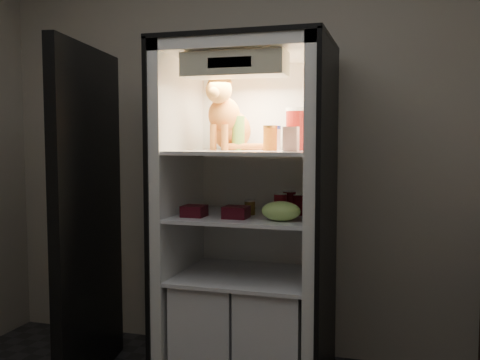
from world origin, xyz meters
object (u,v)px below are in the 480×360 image
object	(u,v)px
salsa_jar	(270,138)
berry_box_left	(194,211)
condiment_jar	(250,207)
soda_can_a	(289,203)
mayo_tub	(272,138)
tabby_cat	(228,121)
pepper_jar	(298,129)
cream_carton	(291,139)
berry_box_right	(236,212)
refrigerator	(249,239)
soda_can_c	(280,205)
parmesan_shaker	(238,133)
soda_can_b	(297,205)
grape_bag	(281,211)

from	to	relation	value
salsa_jar	berry_box_left	distance (m)	0.56
salsa_jar	condiment_jar	world-z (taller)	salsa_jar
soda_can_a	mayo_tub	bearing A→B (deg)	136.82
tabby_cat	pepper_jar	bearing A→B (deg)	7.25
cream_carton	berry_box_right	size ratio (longest dim) A/B	0.99
salsa_jar	condiment_jar	xyz separation A→B (m)	(-0.11, 0.01, -0.38)
refrigerator	tabby_cat	xyz separation A→B (m)	(-0.13, 0.02, 0.66)
salsa_jar	soda_can_c	bearing A→B (deg)	-27.80
refrigerator	soda_can_c	world-z (taller)	refrigerator
condiment_jar	berry_box_left	xyz separation A→B (m)	(-0.27, -0.15, -0.01)
salsa_jar	berry_box_left	xyz separation A→B (m)	(-0.38, -0.14, -0.39)
mayo_tub	berry_box_right	distance (m)	0.51
cream_carton	parmesan_shaker	bearing A→B (deg)	150.09
refrigerator	berry_box_left	distance (m)	0.37
mayo_tub	soda_can_b	bearing A→B (deg)	-34.91
soda_can_b	pepper_jar	bearing A→B (deg)	99.65
mayo_tub	cream_carton	size ratio (longest dim) A/B	1.10
soda_can_b	berry_box_left	distance (m)	0.56
refrigerator	pepper_jar	distance (m)	0.67
refrigerator	salsa_jar	distance (m)	0.59
parmesan_shaker	pepper_jar	size ratio (longest dim) A/B	0.81
cream_carton	tabby_cat	bearing A→B (deg)	150.10
condiment_jar	berry_box_left	bearing A→B (deg)	-150.58
grape_bag	soda_can_c	bearing A→B (deg)	103.82
soda_can_c	grape_bag	size ratio (longest dim) A/B	0.63
tabby_cat	condiment_jar	world-z (taller)	tabby_cat
cream_carton	pepper_jar	bearing A→B (deg)	92.02
condiment_jar	soda_can_b	bearing A→B (deg)	12.52
cream_carton	soda_can_b	world-z (taller)	cream_carton
cream_carton	berry_box_right	bearing A→B (deg)	177.99
pepper_jar	grape_bag	bearing A→B (deg)	-98.04
soda_can_a	condiment_jar	xyz separation A→B (m)	(-0.21, -0.06, -0.02)
refrigerator	berry_box_right	world-z (taller)	refrigerator
grape_bag	berry_box_left	bearing A→B (deg)	178.27
parmesan_shaker	soda_can_b	size ratio (longest dim) A/B	1.65
salsa_jar	berry_box_right	bearing A→B (deg)	-139.38
salsa_jar	grape_bag	world-z (taller)	salsa_jar
condiment_jar	pepper_jar	bearing A→B (deg)	21.62
tabby_cat	cream_carton	world-z (taller)	tabby_cat
refrigerator	pepper_jar	world-z (taller)	refrigerator
soda_can_b	grape_bag	distance (m)	0.22
soda_can_c	condiment_jar	size ratio (longest dim) A/B	1.54
refrigerator	mayo_tub	bearing A→B (deg)	47.62
refrigerator	pepper_jar	size ratio (longest dim) A/B	8.22
tabby_cat	berry_box_left	distance (m)	0.55
parmesan_shaker	salsa_jar	bearing A→B (deg)	-15.11
mayo_tub	berry_box_left	distance (m)	0.61
soda_can_c	berry_box_right	distance (m)	0.24
condiment_jar	berry_box_left	size ratio (longest dim) A/B	0.69
salsa_jar	pepper_jar	world-z (taller)	pepper_jar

